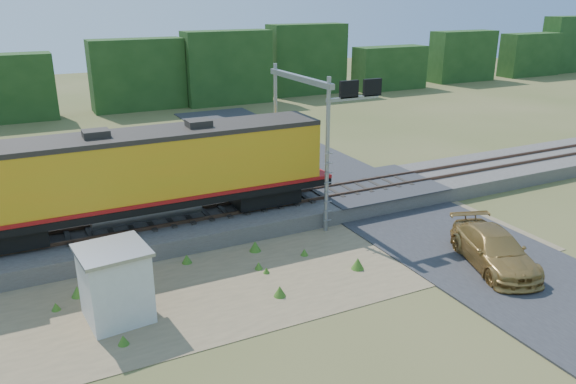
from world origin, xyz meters
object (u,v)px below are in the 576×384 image
locomotive (137,174)px  car (494,250)px  signal_gantry (313,110)px  shed (115,284)px

locomotive → car: locomotive is taller
signal_gantry → car: 10.57m
shed → car: bearing=-16.9°
signal_gantry → car: (4.04, -8.52, -4.77)m
locomotive → signal_gantry: signal_gantry is taller
locomotive → car: bearing=-36.1°
locomotive → shed: 6.95m
shed → car: size_ratio=0.51×
shed → car: (14.88, -2.91, -0.61)m
locomotive → shed: bearing=-109.9°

